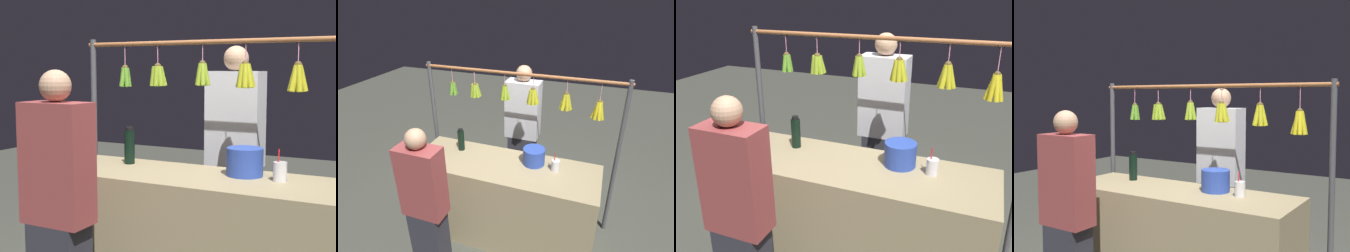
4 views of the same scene
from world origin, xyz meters
TOP-DOWN VIEW (x-y plane):
  - market_counter at (0.00, 0.00)m, footprint 1.87×0.63m
  - display_rack at (-0.03, -0.44)m, footprint 2.16×0.13m
  - water_bottle at (0.54, -0.13)m, footprint 0.07×0.07m
  - blue_bucket at (-0.27, -0.12)m, footprint 0.22×0.22m
  - drink_cup at (-0.50, -0.08)m, footprint 0.08×0.08m
  - vendor_person at (0.06, -0.84)m, footprint 0.40×0.22m
  - customer_person at (0.48, 0.67)m, footprint 0.36×0.20m

SIDE VIEW (x-z plane):
  - market_counter at x=0.00m, z-range 0.00..0.91m
  - customer_person at x=0.48m, z-range -0.01..1.52m
  - vendor_person at x=0.06m, z-range -0.01..1.69m
  - drink_cup at x=-0.50m, z-range 0.87..1.05m
  - blue_bucket at x=-0.27m, z-range 0.91..1.07m
  - water_bottle at x=0.54m, z-range 0.90..1.15m
  - display_rack at x=-0.03m, z-range 0.40..2.15m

